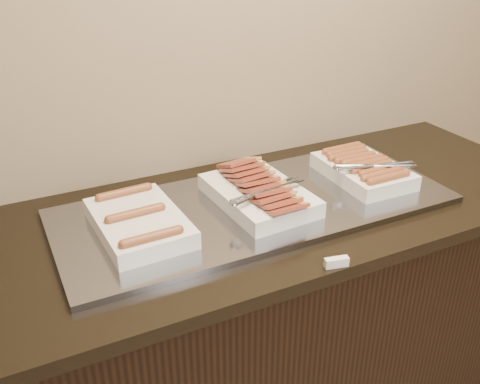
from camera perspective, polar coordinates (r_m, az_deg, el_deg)
name	(u,v)px	position (r m, az deg, el deg)	size (l,w,h in m)	color
counter	(256,322)	(1.89, 1.72, -13.70)	(2.06, 0.76, 0.90)	black
warming_tray	(256,206)	(1.63, 1.71, -1.49)	(1.20, 0.50, 0.02)	gray
dish_left	(139,222)	(1.50, -10.74, -3.18)	(0.24, 0.34, 0.07)	white
dish_center	(259,193)	(1.61, 2.04, -0.08)	(0.27, 0.38, 0.10)	white
dish_right	(364,169)	(1.81, 13.06, 2.42)	(0.27, 0.32, 0.08)	white
label_holder	(336,262)	(1.39, 10.25, -7.38)	(0.06, 0.02, 0.03)	white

